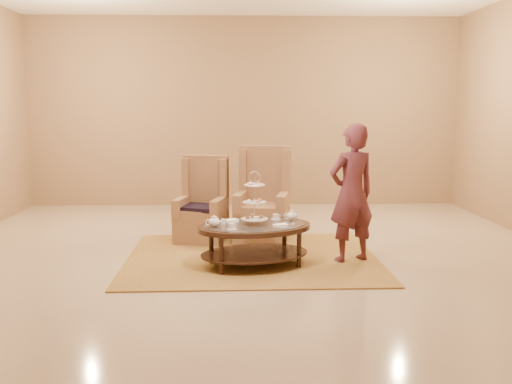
{
  "coord_description": "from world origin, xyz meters",
  "views": [
    {
      "loc": [
        -0.13,
        -6.74,
        1.85
      ],
      "look_at": [
        0.1,
        0.2,
        0.81
      ],
      "focal_mm": 40.0,
      "sensor_mm": 36.0,
      "label": 1
    }
  ],
  "objects_px": {
    "tea_table": "(255,232)",
    "armchair_right": "(263,209)",
    "person": "(352,194)",
    "armchair_left": "(203,212)"
  },
  "relations": [
    {
      "from": "armchair_right",
      "to": "person",
      "type": "xyz_separation_m",
      "value": [
        1.0,
        -1.19,
        0.39
      ]
    },
    {
      "from": "tea_table",
      "to": "armchair_right",
      "type": "relative_size",
      "value": 1.17
    },
    {
      "from": "person",
      "to": "armchair_left",
      "type": "bearing_deg",
      "value": -54.54
    },
    {
      "from": "armchair_left",
      "to": "tea_table",
      "type": "bearing_deg",
      "value": -49.94
    },
    {
      "from": "tea_table",
      "to": "armchair_right",
      "type": "xyz_separation_m",
      "value": [
        0.16,
        1.36,
        0.03
      ]
    },
    {
      "from": "armchair_left",
      "to": "person",
      "type": "height_order",
      "value": "person"
    },
    {
      "from": "tea_table",
      "to": "armchair_left",
      "type": "bearing_deg",
      "value": 101.24
    },
    {
      "from": "tea_table",
      "to": "armchair_right",
      "type": "height_order",
      "value": "armchair_right"
    },
    {
      "from": "armchair_right",
      "to": "person",
      "type": "relative_size",
      "value": 0.79
    },
    {
      "from": "armchair_left",
      "to": "person",
      "type": "relative_size",
      "value": 0.71
    }
  ]
}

